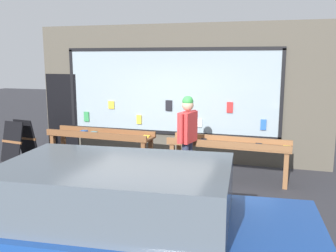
{
  "coord_description": "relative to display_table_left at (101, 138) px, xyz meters",
  "views": [
    {
      "loc": [
        2.45,
        -6.47,
        2.51
      ],
      "look_at": [
        0.21,
        0.95,
        1.1
      ],
      "focal_mm": 40.0,
      "sensor_mm": 36.0,
      "label": 1
    }
  ],
  "objects": [
    {
      "name": "parked_car",
      "position": [
        2.29,
        -4.13,
        0.04
      ],
      "size": [
        4.45,
        2.17,
        1.41
      ],
      "rotation": [
        0.0,
        0.0,
        0.09
      ],
      "color": "navy",
      "rests_on": "ground_plane"
    },
    {
      "name": "ground_plane",
      "position": [
        1.47,
        -1.14,
        -0.7
      ],
      "size": [
        40.0,
        40.0,
        0.0
      ],
      "primitive_type": "plane",
      "color": "#2D2D33"
    },
    {
      "name": "display_table_right",
      "position": [
        2.95,
        0.0,
        -0.01
      ],
      "size": [
        2.55,
        0.74,
        0.86
      ],
      "color": "brown",
      "rests_on": "ground_plane"
    },
    {
      "name": "shopfront_facade",
      "position": [
        1.42,
        1.24,
        0.95
      ],
      "size": [
        7.33,
        0.29,
        3.33
      ],
      "color": "#4C473D",
      "rests_on": "ground_plane"
    },
    {
      "name": "display_table_left",
      "position": [
        0.0,
        0.0,
        0.0
      ],
      "size": [
        2.55,
        0.69,
        0.88
      ],
      "color": "brown",
      "rests_on": "ground_plane"
    },
    {
      "name": "sandwich_board_sign",
      "position": [
        -2.26,
        0.02,
        -0.2
      ],
      "size": [
        0.7,
        0.8,
        0.99
      ],
      "rotation": [
        0.0,
        0.0,
        -0.15
      ],
      "color": "black",
      "rests_on": "ground_plane"
    },
    {
      "name": "person_browsing",
      "position": [
        2.18,
        -0.5,
        0.36
      ],
      "size": [
        0.31,
        0.68,
        1.78
      ],
      "rotation": [
        0.0,
        0.0,
        1.37
      ],
      "color": "#2D334C",
      "rests_on": "ground_plane"
    },
    {
      "name": "small_dog",
      "position": [
        2.65,
        -0.77,
        -0.43
      ],
      "size": [
        0.35,
        0.57,
        0.42
      ],
      "rotation": [
        0.0,
        0.0,
        1.93
      ],
      "color": "#99724C",
      "rests_on": "ground_plane"
    }
  ]
}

